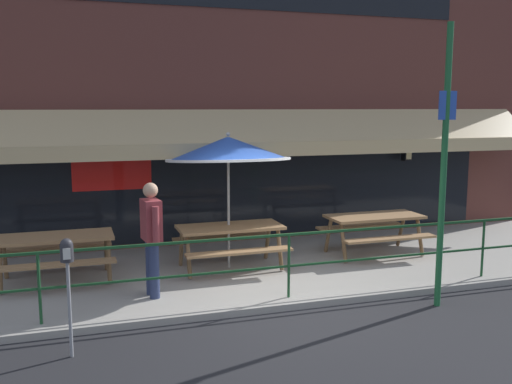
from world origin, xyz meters
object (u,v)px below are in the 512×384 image
pedestrian_walking (152,233)px  street_sign_pole (444,165)px  picnic_table_centre (230,235)px  patio_umbrella_centre (228,149)px  picnic_table_left (56,245)px  picnic_table_right (374,223)px  parking_meter_near (67,262)px

pedestrian_walking → street_sign_pole: 4.34m
pedestrian_walking → street_sign_pole: size_ratio=0.42×
picnic_table_centre → pedestrian_walking: 1.85m
patio_umbrella_centre → street_sign_pole: (2.48, -2.57, -0.09)m
picnic_table_left → patio_umbrella_centre: 3.22m
picnic_table_right → picnic_table_left: bearing=179.7°
picnic_table_right → parking_meter_near: size_ratio=1.27×
pedestrian_walking → street_sign_pole: bearing=-19.7°
patio_umbrella_centre → pedestrian_walking: bearing=-142.4°
parking_meter_near → picnic_table_right: bearing=26.4°
picnic_table_right → parking_meter_near: (-5.52, -2.74, 0.44)m
picnic_table_right → pedestrian_walking: 4.51m
picnic_table_centre → parking_meter_near: 3.77m
patio_umbrella_centre → parking_meter_near: 3.95m
picnic_table_centre → patio_umbrella_centre: size_ratio=0.76×
pedestrian_walking → parking_meter_near: 1.98m
picnic_table_left → picnic_table_centre: 2.87m
picnic_table_right → street_sign_pole: 2.94m
picnic_table_left → street_sign_pole: (5.35, -2.60, 1.38)m
pedestrian_walking → street_sign_pole: (3.97, -1.42, 1.03)m
patio_umbrella_centre → pedestrian_walking: (-1.48, -1.14, -1.12)m
patio_umbrella_centre → street_sign_pole: 3.57m
picnic_table_right → street_sign_pole: size_ratio=0.44×
picnic_table_left → pedestrian_walking: pedestrian_walking is taller
picnic_table_centre → street_sign_pole: size_ratio=0.44×
parking_meter_near → street_sign_pole: bearing=2.0°
street_sign_pole → patio_umbrella_centre: bearing=134.0°
patio_umbrella_centre → parking_meter_near: bearing=-134.1°
patio_umbrella_centre → street_sign_pole: bearing=-46.0°
pedestrian_walking → picnic_table_left: bearing=139.6°
picnic_table_right → pedestrian_walking: pedestrian_walking is taller
picnic_table_centre → picnic_table_right: size_ratio=1.00×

